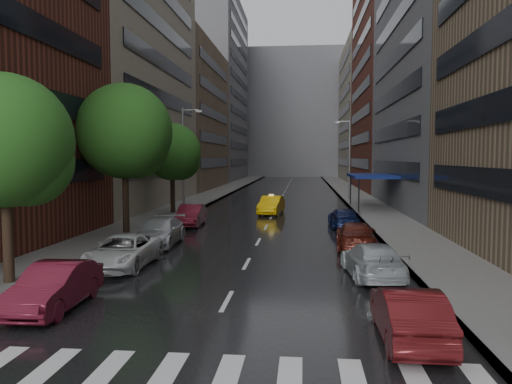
% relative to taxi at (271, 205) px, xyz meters
% --- Properties ---
extents(ground, '(220.00, 220.00, 0.00)m').
position_rel_taxi_xyz_m(ground, '(0.13, -30.03, -0.79)').
color(ground, gray).
rests_on(ground, ground).
extents(road, '(14.00, 140.00, 0.01)m').
position_rel_taxi_xyz_m(road, '(0.13, 19.97, -0.79)').
color(road, black).
rests_on(road, ground).
extents(sidewalk_left, '(4.00, 140.00, 0.15)m').
position_rel_taxi_xyz_m(sidewalk_left, '(-8.87, 19.97, -0.72)').
color(sidewalk_left, gray).
rests_on(sidewalk_left, ground).
extents(sidewalk_right, '(4.00, 140.00, 0.15)m').
position_rel_taxi_xyz_m(sidewalk_right, '(9.13, 19.97, -0.72)').
color(sidewalk_right, gray).
rests_on(sidewalk_right, ground).
extents(crosswalk, '(13.15, 2.80, 0.01)m').
position_rel_taxi_xyz_m(crosswalk, '(0.33, -32.03, -0.78)').
color(crosswalk, silver).
rests_on(crosswalk, ground).
extents(buildings_left, '(8.00, 108.00, 38.00)m').
position_rel_taxi_xyz_m(buildings_left, '(-14.87, 28.76, 15.20)').
color(buildings_left, maroon).
rests_on(buildings_left, ground).
extents(buildings_right, '(8.05, 109.10, 36.00)m').
position_rel_taxi_xyz_m(buildings_right, '(15.13, 26.67, 14.24)').
color(buildings_right, '#937A5B').
rests_on(buildings_right, ground).
extents(building_far, '(40.00, 14.00, 32.00)m').
position_rel_taxi_xyz_m(building_far, '(0.13, 87.97, 15.21)').
color(building_far, slate).
rests_on(building_far, ground).
extents(tree_near, '(5.06, 5.06, 8.06)m').
position_rel_taxi_xyz_m(tree_near, '(-8.47, -24.76, 4.72)').
color(tree_near, '#382619').
rests_on(tree_near, ground).
extents(tree_mid, '(5.97, 5.97, 9.52)m').
position_rel_taxi_xyz_m(tree_mid, '(-8.47, -12.06, 5.73)').
color(tree_mid, '#382619').
rests_on(tree_mid, ground).
extents(tree_far, '(4.91, 4.91, 7.83)m').
position_rel_taxi_xyz_m(tree_far, '(-8.47, -0.66, 4.56)').
color(tree_far, '#382619').
rests_on(tree_far, ground).
extents(taxi, '(2.20, 4.95, 1.58)m').
position_rel_taxi_xyz_m(taxi, '(0.00, 0.00, 0.00)').
color(taxi, '#E9AF0C').
rests_on(taxi, ground).
extents(parked_cars_left, '(2.46, 24.23, 1.52)m').
position_rel_taxi_xyz_m(parked_cars_left, '(-5.27, -18.02, -0.05)').
color(parked_cars_left, maroon).
rests_on(parked_cars_left, ground).
extents(parked_cars_right, '(2.42, 26.14, 1.46)m').
position_rel_taxi_xyz_m(parked_cars_right, '(5.53, -18.21, -0.08)').
color(parked_cars_right, '#511012').
rests_on(parked_cars_right, ground).
extents(street_lamp_left, '(1.74, 0.22, 9.00)m').
position_rel_taxi_xyz_m(street_lamp_left, '(-7.59, -0.03, 4.10)').
color(street_lamp_left, gray).
rests_on(street_lamp_left, sidewalk_left).
extents(street_lamp_right, '(1.74, 0.22, 9.00)m').
position_rel_taxi_xyz_m(street_lamp_right, '(7.85, 14.97, 4.10)').
color(street_lamp_right, gray).
rests_on(street_lamp_right, sidewalk_right).
extents(awning, '(4.00, 8.00, 3.12)m').
position_rel_taxi_xyz_m(awning, '(9.11, 4.97, 2.34)').
color(awning, navy).
rests_on(awning, sidewalk_right).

